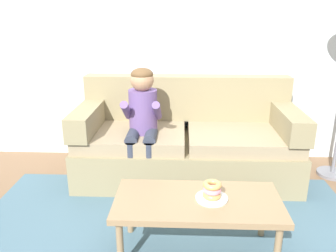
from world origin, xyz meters
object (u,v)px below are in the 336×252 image
Objects in this scene: couch at (186,143)px; donut at (212,195)px; coffee_table at (198,205)px; toy_controller at (234,216)px; person_child at (142,117)px.

couch reaches higher than donut.
coffee_table is 0.62m from toy_controller.
person_child reaches higher than toy_controller.
couch is 1.18m from coffee_table.
coffee_table is (0.06, -1.18, 0.03)m from couch.
donut is at bearing -119.84° from toy_controller.
coffee_table is at bearing -86.88° from couch.
donut is at bearing -59.98° from person_child.
person_child reaches higher than donut.
toy_controller is at bearing -64.03° from couch.
couch is 1.91× the size of coffee_table.
toy_controller is (0.31, 0.41, -0.35)m from coffee_table.
person_child is at bearing 143.04° from toy_controller.
toy_controller is (0.78, -0.56, -0.65)m from person_child.
coffee_table is 4.80× the size of toy_controller.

